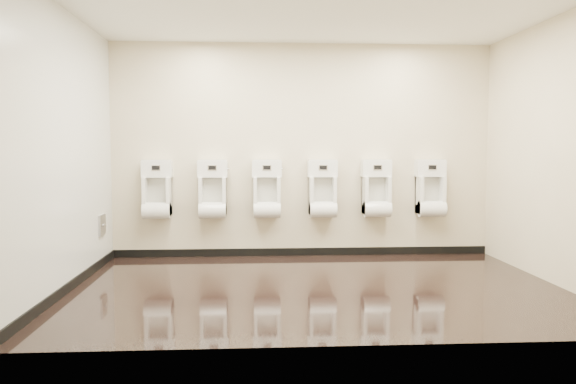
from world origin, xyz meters
name	(u,v)px	position (x,y,z in m)	size (l,w,h in m)	color
ground	(317,287)	(0.00, 0.00, 0.00)	(5.00, 3.50, 0.00)	black
ceiling	(318,10)	(0.00, 0.00, 2.80)	(5.00, 3.50, 0.00)	white
back_wall	(303,151)	(0.00, 1.75, 1.40)	(5.00, 0.02, 2.80)	beige
front_wall	(346,151)	(0.00, -1.75, 1.40)	(5.00, 0.02, 2.80)	beige
left_wall	(65,151)	(-2.50, 0.00, 1.40)	(0.02, 3.50, 2.80)	beige
right_wall	(557,151)	(2.50, 0.00, 1.40)	(0.02, 3.50, 2.80)	beige
tile_overlay_left	(66,151)	(-2.50, 0.00, 1.40)	(0.01, 3.50, 2.80)	silver
skirting_back	(302,252)	(0.00, 1.74, 0.05)	(5.00, 0.02, 0.10)	black
skirting_left	(70,286)	(-2.49, 0.00, 0.05)	(0.02, 3.50, 0.10)	black
access_panel	(102,225)	(-2.48, 1.20, 0.50)	(0.04, 0.25, 0.25)	#9E9EA3
urinal_0	(157,194)	(-1.89, 1.62, 0.85)	(0.40, 0.30, 0.74)	white
urinal_1	(213,194)	(-1.18, 1.62, 0.85)	(0.40, 0.30, 0.74)	white
urinal_2	(267,193)	(-0.48, 1.62, 0.85)	(0.40, 0.30, 0.74)	white
urinal_3	(323,193)	(0.25, 1.62, 0.85)	(0.40, 0.30, 0.74)	white
urinal_4	(376,193)	(0.97, 1.62, 0.85)	(0.40, 0.30, 0.74)	white
urinal_5	(431,193)	(1.69, 1.62, 0.85)	(0.40, 0.30, 0.74)	white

